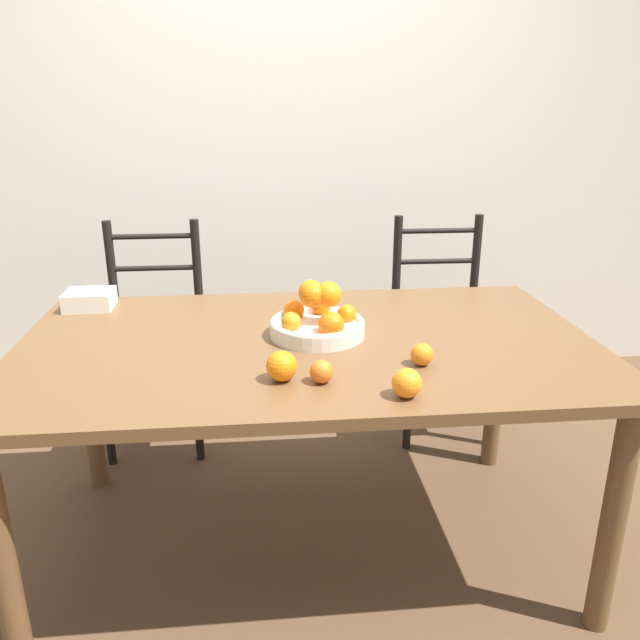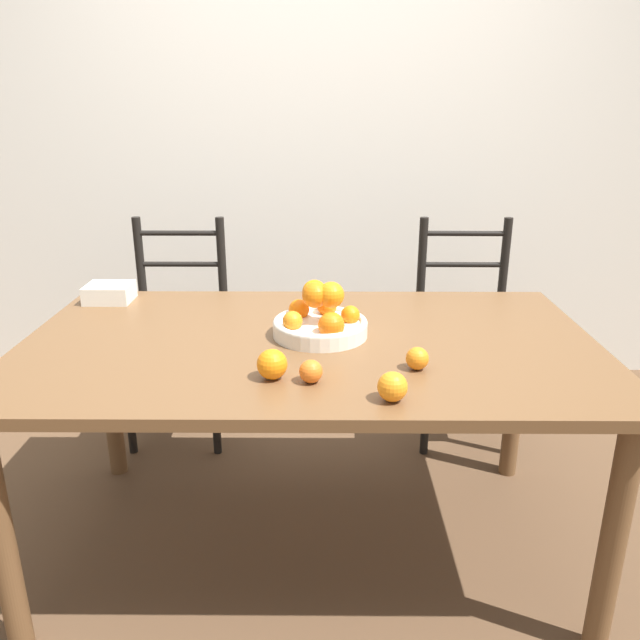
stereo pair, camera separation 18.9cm
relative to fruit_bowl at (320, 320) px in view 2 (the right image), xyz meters
The scene contains 11 objects.
ground_plane 0.83m from the fruit_bowl, 135.34° to the right, with size 12.00×12.00×0.00m, color brown.
wall_back 1.60m from the fruit_bowl, 91.32° to the left, with size 8.00×0.06×2.60m.
dining_table 0.15m from the fruit_bowl, 135.34° to the right, with size 1.81×1.07×0.78m.
fruit_bowl is the anchor object (origin of this frame).
orange_loose_0 0.36m from the fruit_bowl, 93.73° to the right, with size 0.06×0.06×0.06m.
orange_loose_1 0.50m from the fruit_bowl, 68.44° to the right, with size 0.08×0.08×0.08m.
orange_loose_2 0.36m from the fruit_bowl, 111.18° to the right, with size 0.08×0.08×0.08m.
orange_loose_3 0.38m from the fruit_bowl, 44.24° to the right, with size 0.07×0.07×0.07m.
chair_left 1.08m from the fruit_bowl, 129.55° to the left, with size 0.42×0.40×1.00m.
chair_right 1.08m from the fruit_bowl, 50.48° to the left, with size 0.42×0.40×1.00m.
book_stack 0.88m from the fruit_bowl, 155.37° to the left, with size 0.17×0.14×0.06m.
Camera 2 is at (0.05, -1.85, 1.48)m, focal length 35.00 mm.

